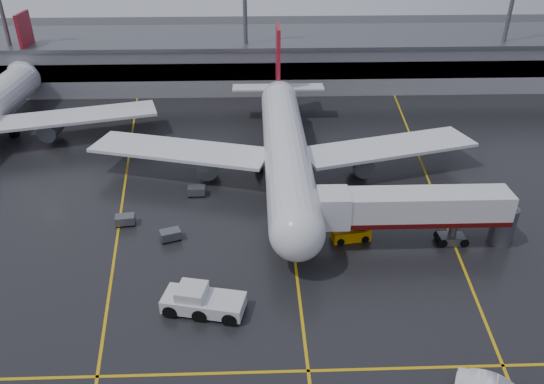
{
  "coord_description": "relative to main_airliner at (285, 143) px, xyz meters",
  "views": [
    {
      "loc": [
        -3.62,
        -49.24,
        30.68
      ],
      "look_at": [
        -2.0,
        -2.0,
        4.0
      ],
      "focal_mm": 34.7,
      "sensor_mm": 36.0,
      "label": 1
    }
  ],
  "objects": [
    {
      "name": "ground",
      "position": [
        0.0,
        -9.7,
        -4.21
      ],
      "size": [
        220.0,
        220.0,
        0.0
      ],
      "primitive_type": "plane",
      "color": "black",
      "rests_on": "ground"
    },
    {
      "name": "apron_line_centre",
      "position": [
        0.0,
        -9.7,
        -4.2
      ],
      "size": [
        0.25,
        90.0,
        0.02
      ],
      "primitive_type": "cube",
      "color": "gold",
      "rests_on": "ground"
    },
    {
      "name": "apron_line_stop",
      "position": [
        0.0,
        -31.7,
        -4.2
      ],
      "size": [
        60.0,
        0.25,
        0.02
      ],
      "primitive_type": "cube",
      "color": "gold",
      "rests_on": "ground"
    },
    {
      "name": "apron_line_left",
      "position": [
        -20.0,
        0.3,
        -4.2
      ],
      "size": [
        9.99,
        69.35,
        0.02
      ],
      "primitive_type": "cube",
      "rotation": [
        0.0,
        0.0,
        0.14
      ],
      "color": "gold",
      "rests_on": "ground"
    },
    {
      "name": "apron_line_right",
      "position": [
        18.0,
        0.3,
        -4.2
      ],
      "size": [
        7.57,
        69.64,
        0.02
      ],
      "primitive_type": "cube",
      "rotation": [
        0.0,
        0.0,
        -0.1
      ],
      "color": "gold",
      "rests_on": "ground"
    },
    {
      "name": "terminal",
      "position": [
        0.0,
        38.23,
        0.11
      ],
      "size": [
        122.0,
        19.0,
        8.6
      ],
      "color": "gray",
      "rests_on": "ground"
    },
    {
      "name": "light_mast_left",
      "position": [
        -45.0,
        32.3,
        10.27
      ],
      "size": [
        3.0,
        1.2,
        25.45
      ],
      "color": "#595B60",
      "rests_on": "ground"
    },
    {
      "name": "light_mast_mid",
      "position": [
        -5.0,
        32.3,
        10.27
      ],
      "size": [
        3.0,
        1.2,
        25.45
      ],
      "color": "#595B60",
      "rests_on": "ground"
    },
    {
      "name": "light_mast_right",
      "position": [
        40.0,
        32.3,
        10.27
      ],
      "size": [
        3.0,
        1.2,
        25.45
      ],
      "color": "#595B60",
      "rests_on": "ground"
    },
    {
      "name": "main_airliner",
      "position": [
        0.0,
        0.0,
        0.0
      ],
      "size": [
        48.8,
        45.6,
        14.1
      ],
      "color": "silver",
      "rests_on": "ground"
    },
    {
      "name": "jet_bridge",
      "position": [
        11.87,
        -15.7,
        -0.28
      ],
      "size": [
        19.9,
        3.4,
        6.05
      ],
      "color": "silver",
      "rests_on": "ground"
    },
    {
      "name": "pushback_tractor",
      "position": [
        -8.39,
        -24.85,
        -3.23
      ],
      "size": [
        7.29,
        4.24,
        2.45
      ],
      "color": "silver",
      "rests_on": "ground"
    },
    {
      "name": "belt_loader",
      "position": [
        5.95,
        -14.7,
        -3.61
      ],
      "size": [
        4.06,
        2.3,
        2.45
      ],
      "color": "#EB9400",
      "rests_on": "ground"
    },
    {
      "name": "baggage_cart_a",
      "position": [
        -12.45,
        -14.2,
        -3.58
      ],
      "size": [
        2.32,
        1.9,
        1.12
      ],
      "color": "#595B60",
      "rests_on": "ground"
    },
    {
      "name": "baggage_cart_b",
      "position": [
        -17.65,
        -11.18,
        -3.58
      ],
      "size": [
        2.17,
        1.57,
        1.12
      ],
      "color": "#595B60",
      "rests_on": "ground"
    },
    {
      "name": "baggage_cart_c",
      "position": [
        -10.6,
        -5.09,
        -3.58
      ],
      "size": [
        2.01,
        1.31,
        1.12
      ],
      "color": "#595B60",
      "rests_on": "ground"
    }
  ]
}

